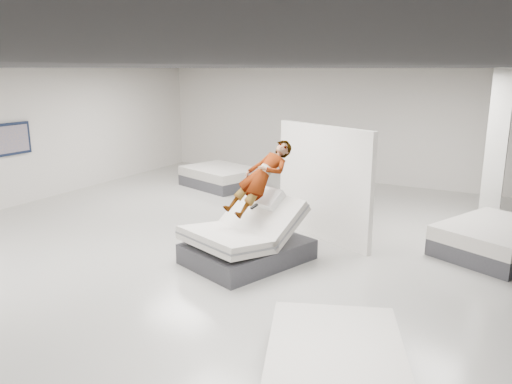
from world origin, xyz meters
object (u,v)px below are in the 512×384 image
flat_bed_right_far (496,240)px  flat_bed_right_near (335,368)px  flat_bed_left_far (221,177)px  divider_panel (323,183)px  wall_poster (12,139)px  person (261,190)px  column (497,147)px  remote (254,206)px  hero_bed (247,241)px

flat_bed_right_far → flat_bed_right_near: flat_bed_right_far is taller
flat_bed_right_far → flat_bed_left_far: (-7.06, 2.09, -0.00)m
divider_panel → flat_bed_right_near: size_ratio=1.10×
flat_bed_left_far → flat_bed_right_far: bearing=-16.5°
flat_bed_left_far → wall_poster: wall_poster is taller
person → column: bearing=70.8°
column → person: bearing=-128.4°
flat_bed_right_far → column: bearing=97.1°
flat_bed_left_far → flat_bed_right_near: bearing=-50.1°
remote → wall_poster: size_ratio=0.15×
person → flat_bed_left_far: (-3.50, 4.17, -0.92)m
divider_panel → flat_bed_right_near: divider_panel is taller
hero_bed → remote: 0.69m
flat_bed_right_near → column: column is taller
person → divider_panel: size_ratio=0.66×
person → divider_panel: bearing=87.9°
hero_bed → column: column is taller
remote → divider_panel: 1.90m
flat_bed_right_near → flat_bed_left_far: bearing=129.9°
flat_bed_left_far → column: column is taller
hero_bed → column: bearing=52.7°
hero_bed → flat_bed_right_near: hero_bed is taller
person → hero_bed: bearing=-90.0°
column → wall_poster: 10.71m
divider_panel → flat_bed_right_far: 3.17m
person → remote: size_ratio=11.25×
divider_panel → wall_poster: (-7.19, -1.27, 0.51)m
hero_bed → remote: hero_bed is taller
divider_panel → flat_bed_right_near: bearing=-42.2°
divider_panel → hero_bed: bearing=-86.2°
remote → flat_bed_right_far: bearing=54.8°
flat_bed_right_near → column: 7.25m
hero_bed → divider_panel: 2.00m
hero_bed → wall_poster: (-6.53, 0.47, 1.24)m
remote → wall_poster: bearing=-165.6°
flat_bed_right_near → flat_bed_left_far: (-5.91, 7.07, 0.02)m
person → wall_poster: (-6.64, 0.16, 0.41)m
hero_bed → divider_panel: bearing=69.1°
column → wall_poster: column is taller
remote → column: 5.61m
hero_bed → wall_poster: wall_poster is taller
flat_bed_right_far → flat_bed_left_far: bearing=163.5°
remote → flat_bed_right_far: remote is taller
remote → wall_poster: (-6.73, 0.57, 0.58)m
flat_bed_right_far → flat_bed_right_near: 5.11m
person → divider_panel: divider_panel is taller
divider_panel → person: bearing=-86.5°
flat_bed_right_far → wall_poster: 10.45m
divider_panel → wall_poster: 7.32m
hero_bed → flat_bed_left_far: hero_bed is taller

